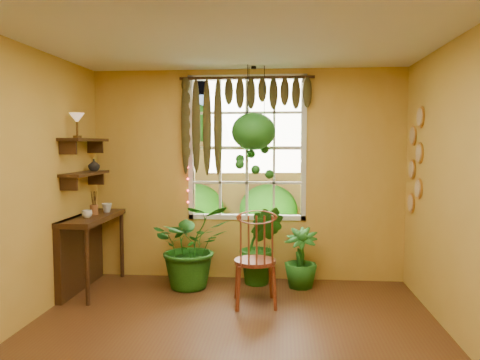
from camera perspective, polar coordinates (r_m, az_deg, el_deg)
The scene contains 21 objects.
floor at distance 4.16m, azimuth -1.70°, elevation -20.47°, with size 4.50×4.50×0.00m, color #523217.
ceiling at distance 3.89m, azimuth -1.79°, elevation 18.54°, with size 4.50×4.50×0.00m, color silver.
wall_back at distance 6.03m, azimuth 0.83°, elevation 0.60°, with size 4.00×4.00×0.00m, color gold.
window at distance 6.05m, azimuth 0.85°, elevation 3.93°, with size 1.52×0.10×1.86m.
valance_vine at distance 5.95m, azimuth -0.05°, elevation 9.48°, with size 1.70×0.12×1.10m.
string_lights at distance 6.06m, azimuth -6.42°, elevation 4.38°, with size 0.03×0.03×1.54m, color #FF2633, non-canonical shape.
wall_plates at distance 5.75m, azimuth 20.57°, elevation 2.13°, with size 0.04×0.32×1.10m, color #FFEED0, non-canonical shape.
counter_ledge at distance 5.97m, azimuth -18.45°, elevation -7.41°, with size 0.40×1.20×0.90m.
shelf_lower at distance 5.84m, azimuth -18.35°, elevation 0.75°, with size 0.25×0.90×0.04m, color #3D2810.
shelf_upper at distance 5.83m, azimuth -18.44°, elevation 4.67°, with size 0.25×0.90×0.04m, color #3D2810.
backyard at distance 10.63m, azimuth 4.00°, elevation 1.87°, with size 14.00×10.00×12.00m.
windsor_chair at distance 5.16m, azimuth 1.88°, elevation -11.32°, with size 0.51×0.54×1.22m.
potted_plant_left at distance 5.77m, azimuth -5.91°, elevation -7.95°, with size 0.93×0.81×1.03m, color #144612.
potted_plant_mid at distance 5.87m, azimuth 2.58°, elevation -7.95°, with size 0.54×0.44×0.99m, color #144612.
potted_plant_right at distance 5.82m, azimuth 7.39°, elevation -9.41°, with size 0.41×0.41×0.73m, color #144612.
hanging_basket at distance 5.78m, azimuth 1.66°, elevation 5.50°, with size 0.54×0.54×1.40m.
cup_a at distance 5.67m, azimuth -18.15°, elevation -3.97°, with size 0.12×0.12×0.09m, color silver.
cup_b at distance 6.06m, azimuth -15.93°, elevation -3.29°, with size 0.12×0.12×0.11m, color beige.
brush_jar at distance 5.90m, azimuth -17.38°, elevation -2.70°, with size 0.10×0.10×0.36m.
shelf_vase at distance 6.07m, azimuth -17.38°, elevation 1.76°, with size 0.14×0.14×0.15m, color #B2AD99.
tiffany_lamp at distance 5.63m, azimuth -19.26°, elevation 6.97°, with size 0.17×0.17×0.28m.
Camera 1 is at (0.45, -3.75, 1.75)m, focal length 35.00 mm.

